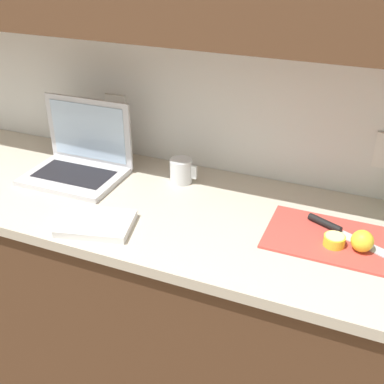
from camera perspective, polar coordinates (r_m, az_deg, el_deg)
The scene contains 9 objects.
ground_plane at distance 2.23m, azimuth -4.40°, elevation -21.47°, with size 12.00×12.00×0.00m, color brown.
counter_unit at distance 1.90m, azimuth -5.52°, elevation -12.38°, with size 2.47×0.63×0.90m.
laptop at distance 1.82m, azimuth -13.11°, elevation 3.95°, with size 0.35×0.26×0.27m.
cutting_board at distance 1.49m, azimuth 15.62°, elevation -5.26°, with size 0.35×0.25×0.01m, color #D1473D.
knife at distance 1.52m, azimuth 16.51°, elevation -4.13°, with size 0.26×0.14×0.02m.
lemon_half_cut at distance 1.45m, azimuth 16.50°, elevation -5.52°, with size 0.06×0.06×0.03m.
lemon_whole_beside at distance 1.44m, azimuth 19.53°, elevation -5.50°, with size 0.06×0.06×0.06m.
measuring_cup at distance 1.72m, azimuth -1.27°, elevation 2.53°, with size 0.10×0.08×0.09m.
dish_towel at distance 1.51m, azimuth -11.28°, elevation -3.70°, with size 0.22×0.16×0.02m, color white.
Camera 1 is at (0.69, -1.23, 1.73)m, focal length 45.00 mm.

